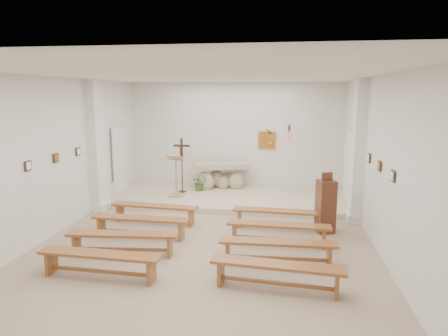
% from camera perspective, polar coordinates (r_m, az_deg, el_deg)
% --- Properties ---
extents(ground, '(7.00, 10.00, 0.00)m').
position_cam_1_polar(ground, '(8.71, -2.43, -10.53)').
color(ground, tan).
rests_on(ground, ground).
extents(wall_left, '(0.02, 10.00, 3.50)m').
position_cam_1_polar(wall_left, '(9.53, -23.61, 1.33)').
color(wall_left, white).
rests_on(wall_left, ground).
extents(wall_right, '(0.02, 10.00, 3.50)m').
position_cam_1_polar(wall_right, '(8.33, 21.77, 0.24)').
color(wall_right, white).
rests_on(wall_right, ground).
extents(wall_back, '(7.00, 0.02, 3.50)m').
position_cam_1_polar(wall_back, '(13.13, 1.56, 4.53)').
color(wall_back, white).
rests_on(wall_back, ground).
extents(ceiling, '(7.00, 10.00, 0.02)m').
position_cam_1_polar(ceiling, '(8.13, -2.63, 13.06)').
color(ceiling, silver).
rests_on(ceiling, wall_back).
extents(sanctuary_platform, '(6.98, 3.00, 0.15)m').
position_cam_1_polar(sanctuary_platform, '(11.98, 0.68, -4.21)').
color(sanctuary_platform, beige).
rests_on(sanctuary_platform, ground).
extents(pilaster_left, '(0.26, 0.55, 3.50)m').
position_cam_1_polar(pilaster_left, '(11.21, -17.74, 2.98)').
color(pilaster_left, white).
rests_on(pilaster_left, ground).
extents(pilaster_right, '(0.26, 0.55, 3.50)m').
position_cam_1_polar(pilaster_right, '(10.24, 18.57, 2.25)').
color(pilaster_right, white).
rests_on(pilaster_right, ground).
extents(gold_wall_relief, '(0.55, 0.04, 0.55)m').
position_cam_1_polar(gold_wall_relief, '(13.03, 6.14, 3.99)').
color(gold_wall_relief, '#BF802D').
rests_on(gold_wall_relief, wall_back).
extents(sanctuary_lamp, '(0.11, 0.36, 0.44)m').
position_cam_1_polar(sanctuary_lamp, '(12.76, 9.26, 4.49)').
color(sanctuary_lamp, black).
rests_on(sanctuary_lamp, wall_back).
extents(station_frame_left_front, '(0.03, 0.20, 0.20)m').
position_cam_1_polar(station_frame_left_front, '(8.86, -26.19, 0.29)').
color(station_frame_left_front, '#3F271B').
rests_on(station_frame_left_front, wall_left).
extents(station_frame_left_mid, '(0.03, 0.20, 0.20)m').
position_cam_1_polar(station_frame_left_mid, '(9.69, -22.88, 1.34)').
color(station_frame_left_mid, '#3F271B').
rests_on(station_frame_left_mid, wall_left).
extents(station_frame_left_rear, '(0.03, 0.20, 0.20)m').
position_cam_1_polar(station_frame_left_rear, '(10.55, -20.10, 2.22)').
color(station_frame_left_rear, '#3F271B').
rests_on(station_frame_left_rear, wall_left).
extents(station_frame_right_front, '(0.03, 0.20, 0.20)m').
position_cam_1_polar(station_frame_right_front, '(7.57, 22.98, -1.06)').
color(station_frame_right_front, '#3F271B').
rests_on(station_frame_right_front, wall_right).
extents(station_frame_right_mid, '(0.03, 0.20, 0.20)m').
position_cam_1_polar(station_frame_right_mid, '(8.53, 21.32, 0.29)').
color(station_frame_right_mid, '#3F271B').
rests_on(station_frame_right_mid, wall_right).
extents(station_frame_right_rear, '(0.03, 0.20, 0.20)m').
position_cam_1_polar(station_frame_right_rear, '(9.49, 19.99, 1.36)').
color(station_frame_right_rear, '#3F271B').
rests_on(station_frame_right_rear, wall_right).
extents(radiator_left, '(0.10, 0.85, 0.52)m').
position_cam_1_polar(radiator_left, '(12.12, -16.16, -3.52)').
color(radiator_left, silver).
rests_on(radiator_left, ground).
extents(radiator_right, '(0.10, 0.85, 0.52)m').
position_cam_1_polar(radiator_right, '(11.22, 17.81, -4.73)').
color(radiator_right, silver).
rests_on(radiator_right, ground).
extents(altar, '(1.84, 1.08, 0.89)m').
position_cam_1_polar(altar, '(12.80, -0.50, -1.33)').
color(altar, '#C3B395').
rests_on(altar, sanctuary_platform).
extents(lectern, '(0.48, 0.41, 1.26)m').
position_cam_1_polar(lectern, '(11.75, -6.87, -1.09)').
color(lectern, tan).
rests_on(lectern, sanctuary_platform).
extents(crucifix_stand, '(0.50, 0.22, 1.66)m').
position_cam_1_polar(crucifix_stand, '(12.18, -6.04, 0.96)').
color(crucifix_stand, '#341D10').
rests_on(crucifix_stand, sanctuary_platform).
extents(potted_plant, '(0.51, 0.46, 0.52)m').
position_cam_1_polar(potted_plant, '(12.47, -3.44, -2.06)').
color(potted_plant, '#345B24').
rests_on(potted_plant, sanctuary_platform).
extents(donation_pedestal, '(0.47, 0.47, 1.40)m').
position_cam_1_polar(donation_pedestal, '(9.41, 14.31, -5.28)').
color(donation_pedestal, '#4F2B16').
rests_on(donation_pedestal, ground).
extents(bench_left_front, '(2.18, 0.52, 0.46)m').
position_cam_1_polar(bench_left_front, '(9.97, -9.87, -5.85)').
color(bench_left_front, brown).
rests_on(bench_left_front, ground).
extents(bench_right_front, '(2.18, 0.45, 0.46)m').
position_cam_1_polar(bench_right_front, '(9.50, 7.86, -6.63)').
color(bench_right_front, brown).
rests_on(bench_right_front, ground).
extents(bench_left_second, '(2.17, 0.41, 0.46)m').
position_cam_1_polar(bench_left_second, '(9.07, -11.85, -7.60)').
color(bench_left_second, brown).
rests_on(bench_left_second, ground).
extents(bench_right_second, '(2.17, 0.43, 0.46)m').
position_cam_1_polar(bench_right_second, '(8.54, 7.79, -8.61)').
color(bench_right_second, brown).
rests_on(bench_right_second, ground).
extents(bench_left_third, '(2.18, 0.53, 0.46)m').
position_cam_1_polar(bench_left_third, '(8.19, -14.28, -9.72)').
color(bench_left_third, brown).
rests_on(bench_left_third, ground).
extents(bench_right_third, '(2.17, 0.40, 0.46)m').
position_cam_1_polar(bench_right_third, '(7.60, 7.70, -11.09)').
color(bench_right_third, brown).
rests_on(bench_right_third, ground).
extents(bench_left_fourth, '(2.17, 0.44, 0.46)m').
position_cam_1_polar(bench_left_fourth, '(7.34, -17.33, -12.32)').
color(bench_left_fourth, brown).
rests_on(bench_left_fourth, ground).
extents(bench_right_fourth, '(2.18, 0.55, 0.46)m').
position_cam_1_polar(bench_right_fourth, '(6.68, 7.59, -14.27)').
color(bench_right_fourth, brown).
rests_on(bench_right_fourth, ground).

